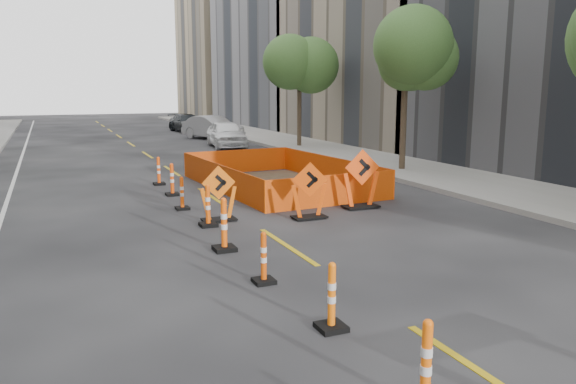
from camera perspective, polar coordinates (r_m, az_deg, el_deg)
name	(u,v)px	position (r m, az deg, el deg)	size (l,w,h in m)	color
ground_plane	(391,314)	(8.71, 10.46, -12.12)	(140.00, 140.00, 0.00)	black
sidewalk_right	(414,170)	(23.27, 12.69, 2.24)	(4.00, 90.00, 0.15)	gray
bld_right_c	(413,28)	(37.47, 12.55, 15.92)	(12.00, 16.00, 14.00)	gray
bld_right_d	(304,11)	(51.99, 1.61, 17.91)	(12.00, 18.00, 20.00)	gray
bld_right_e	(239,48)	(68.87, -5.02, 14.39)	(12.00, 14.00, 16.00)	tan
tree_r_b	(406,56)	(22.72, 11.89, 13.34)	(2.80, 2.80, 5.95)	#382B1E
tree_r_c	(299,66)	(31.46, 1.17, 12.72)	(2.80, 2.80, 5.95)	#382B1E
channelizer_1	(426,365)	(6.22, 13.85, -16.74)	(0.40, 0.40, 1.02)	#FD620A
channelizer_2	(332,296)	(7.91, 4.46, -10.51)	(0.39, 0.39, 0.98)	orange
channelizer_3	(264,257)	(9.71, -2.49, -6.66)	(0.36, 0.36, 0.92)	#DF4A09
channelizer_4	(224,224)	(11.64, -6.52, -3.28)	(0.44, 0.44, 1.12)	#FD560A
channelizer_5	(208,205)	(13.75, -8.14, -1.37)	(0.41, 0.41, 1.04)	#E74D09
channelizer_6	(182,193)	(15.78, -10.72, -0.11)	(0.36, 0.36, 0.92)	#E04909
channelizer_7	(172,179)	(17.89, -11.70, 1.26)	(0.40, 0.40, 1.02)	#E54309
channelizer_8	(159,171)	(19.99, -13.00, 2.11)	(0.39, 0.39, 0.98)	#F5480A
chevron_sign_left	(218,194)	(14.21, -7.08, -0.16)	(0.95, 0.57, 1.42)	#EA5E09
chevron_sign_center	(309,191)	(14.37, 2.18, 0.14)	(0.98, 0.59, 1.47)	#EE4B0A
chevron_sign_right	(361,179)	(15.76, 7.44, 1.33)	(1.11, 0.66, 1.66)	#FF480A
safety_fence	(277,173)	(19.15, -1.09, 1.91)	(4.27, 7.27, 0.91)	#F2590C
parked_car_near	(226,134)	(32.22, -6.29, 5.90)	(1.79, 4.46, 1.52)	white
parked_car_mid	(212,128)	(37.32, -7.69, 6.51)	(1.62, 4.64, 1.53)	#A09FA4
parked_car_far	(187,123)	(44.06, -10.19, 6.91)	(1.88, 4.61, 1.34)	black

